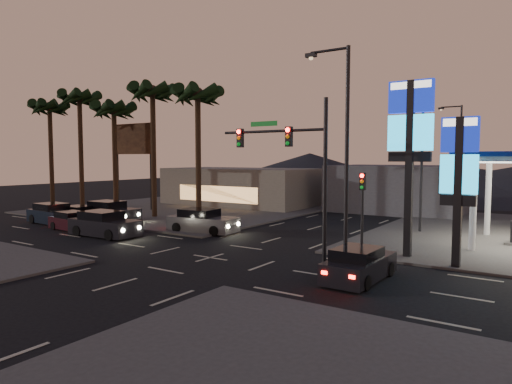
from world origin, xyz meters
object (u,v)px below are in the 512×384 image
Objects in this scene: car_lane_b_front at (202,222)px; suv_station at (359,265)px; pylon_sign_tall at (410,133)px; pylon_sign_short at (459,169)px; car_lane_b_rear at (79,215)px; car_lane_a_rear at (53,214)px; car_lane_a_front at (104,225)px; car_lane_a_mid at (72,221)px; traffic_signal_mast at (293,156)px; car_lane_b_mid at (109,212)px.

car_lane_b_front reaches higher than suv_station.
pylon_sign_tall reaches higher than pylon_sign_short.
car_lane_b_rear is 0.96× the size of suv_station.
car_lane_a_rear is 1.92m from car_lane_b_rear.
car_lane_a_rear is at bearing -176.31° from pylon_sign_short.
pylon_sign_short is 1.37× the size of car_lane_b_front.
car_lane_b_front is at bearing 14.81° from car_lane_a_rear.
pylon_sign_tall is at bearing -1.69° from car_lane_b_front.
pylon_sign_short reaches higher than suv_station.
car_lane_a_front is 1.23× the size of car_lane_a_mid.
traffic_signal_mast reaches higher than pylon_sign_short.
car_lane_a_mid is 0.83× the size of car_lane_a_rear.
car_lane_a_front is at bearing -41.17° from car_lane_b_mid.
pylon_sign_tall is 1.76× the size of car_lane_a_front.
suv_station is at bearing -23.13° from car_lane_b_front.
car_lane_b_front is at bearing 156.87° from suv_station.
suv_station is (-0.52, -5.38, -5.74)m from pylon_sign_tall.
pylon_sign_tall is 7.88m from suv_station.
car_lane_b_front reaches higher than car_lane_a_mid.
traffic_signal_mast reaches higher than car_lane_a_front.
car_lane_a_front is at bearing -132.66° from car_lane_b_front.
traffic_signal_mast is 11.07m from car_lane_b_front.
car_lane_a_mid is 4.21m from car_lane_a_rear.
traffic_signal_mast is 1.57× the size of car_lane_b_front.
car_lane_b_rear is at bearing 48.13° from car_lane_a_rear.
car_lane_b_front is (4.38, 4.75, -0.01)m from car_lane_a_front.
traffic_signal_mast is at bearing 156.17° from suv_station.
car_lane_a_front is 6.91m from car_lane_b_mid.
pylon_sign_tall reaches higher than car_lane_b_front.
traffic_signal_mast is 22.23m from car_lane_a_rear.
car_lane_b_mid reaches higher than car_lane_b_front.
suv_station is at bearing -5.51° from car_lane_a_rear.
car_lane_b_mid reaches higher than suv_station.
suv_station reaches higher than car_lane_b_rear.
car_lane_a_front is 1.00× the size of car_lane_b_front.
pylon_sign_tall is 1.76× the size of car_lane_b_front.
car_lane_a_front is (-20.95, -3.33, -3.89)m from pylon_sign_short.
car_lane_a_front reaches higher than suv_station.
car_lane_b_front is (12.43, 3.29, 0.01)m from car_lane_a_rear.
car_lane_a_rear reaches higher than suv_station.
car_lane_b_mid is (-5.20, 4.55, 0.01)m from car_lane_a_front.
pylon_sign_tall is at bearing 158.20° from pylon_sign_short.
pylon_sign_short is 0.88× the size of traffic_signal_mast.
car_lane_a_front is at bearing -5.34° from car_lane_a_mid.
suv_station is at bearing -124.59° from pylon_sign_short.
pylon_sign_tall reaches higher than suv_station.
car_lane_b_front is at bearing 1.18° from car_lane_b_mid.
car_lane_a_rear is at bearing -131.87° from car_lane_b_rear.
traffic_signal_mast reaches higher than suv_station.
pylon_sign_tall is 19.77m from car_lane_a_front.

